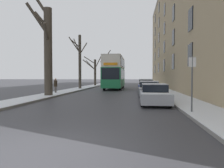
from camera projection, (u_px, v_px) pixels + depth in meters
name	position (u px, v px, depth m)	size (l,w,h in m)	color
ground_plane	(38.00, 151.00, 5.10)	(320.00, 320.00, 0.00)	#38383D
sidewalk_left	(106.00, 83.00, 58.37)	(2.19, 130.00, 0.16)	slate
sidewalk_right	(148.00, 83.00, 57.17)	(2.19, 130.00, 0.16)	slate
terrace_facade_right	(203.00, 24.00, 29.06)	(9.10, 54.96, 17.73)	tan
bare_tree_left_0	(47.00, 48.00, 18.87)	(1.93, 2.83, 8.52)	#423A30
bare_tree_left_1	(80.00, 60.00, 30.37)	(2.22, 2.47, 7.58)	#423A30
bare_tree_left_2	(94.00, 71.00, 41.58)	(3.36, 2.70, 6.18)	#423A30
bare_tree_left_3	(104.00, 69.00, 52.56)	(2.83, 2.01, 8.27)	#423A30
double_decker_bus	(114.00, 71.00, 31.67)	(2.50, 10.12, 4.60)	#1E7A47
parked_car_0	(154.00, 95.00, 13.77)	(1.77, 3.97, 1.31)	#9EA3AD
parked_car_1	(149.00, 89.00, 19.30)	(1.82, 4.21, 1.40)	slate
parked_car_2	(146.00, 86.00, 25.34)	(1.72, 4.20, 1.50)	navy
pedestrian_left_sidewalk	(56.00, 85.00, 22.27)	(0.35, 0.35, 1.61)	#4C4742
street_sign_post	(192.00, 82.00, 9.86)	(0.32, 0.07, 2.66)	#4C4F54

